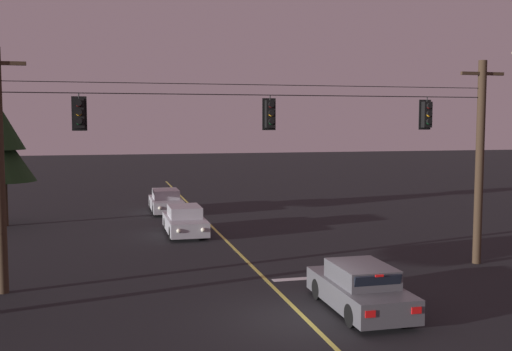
# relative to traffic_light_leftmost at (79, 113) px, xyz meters

# --- Properties ---
(ground_plane) EXTENTS (180.00, 180.00, 0.00)m
(ground_plane) POSITION_rel_traffic_light_leftmost_xyz_m (6.15, -4.83, -5.77)
(ground_plane) COLOR black
(lane_centre_stripe) EXTENTS (0.14, 60.00, 0.01)m
(lane_centre_stripe) POSITION_rel_traffic_light_leftmost_xyz_m (6.15, 6.02, -5.77)
(lane_centre_stripe) COLOR #D1C64C
(lane_centre_stripe) RESTS_ON ground
(stop_bar_paint) EXTENTS (3.40, 0.36, 0.01)m
(stop_bar_paint) POSITION_rel_traffic_light_leftmost_xyz_m (8.05, -0.58, -5.77)
(stop_bar_paint) COLOR silver
(stop_bar_paint) RESTS_ON ground
(signal_span_assembly) EXTENTS (19.04, 0.32, 7.83)m
(signal_span_assembly) POSITION_rel_traffic_light_leftmost_xyz_m (6.15, 0.02, -1.70)
(signal_span_assembly) COLOR #38281C
(signal_span_assembly) RESTS_ON ground
(traffic_light_leftmost) EXTENTS (0.48, 0.41, 1.22)m
(traffic_light_leftmost) POSITION_rel_traffic_light_leftmost_xyz_m (0.00, 0.00, 0.00)
(traffic_light_leftmost) COLOR black
(traffic_light_left_inner) EXTENTS (0.48, 0.41, 1.22)m
(traffic_light_left_inner) POSITION_rel_traffic_light_leftmost_xyz_m (6.41, 0.00, 0.00)
(traffic_light_left_inner) COLOR black
(traffic_light_centre) EXTENTS (0.48, 0.41, 1.22)m
(traffic_light_centre) POSITION_rel_traffic_light_leftmost_xyz_m (12.47, 0.00, 0.00)
(traffic_light_centre) COLOR black
(car_waiting_near_lane) EXTENTS (1.80, 4.33, 1.39)m
(car_waiting_near_lane) POSITION_rel_traffic_light_leftmost_xyz_m (7.93, -4.42, -5.12)
(car_waiting_near_lane) COLOR #4C4C51
(car_waiting_near_lane) RESTS_ON ground
(car_oncoming_lead) EXTENTS (1.80, 4.42, 1.39)m
(car_oncoming_lead) POSITION_rel_traffic_light_leftmost_xyz_m (4.50, 8.91, -5.12)
(car_oncoming_lead) COLOR #A5A5AD
(car_oncoming_lead) RESTS_ON ground
(car_oncoming_trailing) EXTENTS (1.80, 4.42, 1.39)m
(car_oncoming_trailing) POSITION_rel_traffic_light_leftmost_xyz_m (4.30, 16.50, -5.12)
(car_oncoming_trailing) COLOR #A5A5AD
(car_oncoming_trailing) RESTS_ON ground
(tree_verge_near) EXTENTS (3.37, 3.37, 6.24)m
(tree_verge_near) POSITION_rel_traffic_light_leftmost_xyz_m (-4.48, 13.56, -1.67)
(tree_verge_near) COLOR #332316
(tree_verge_near) RESTS_ON ground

